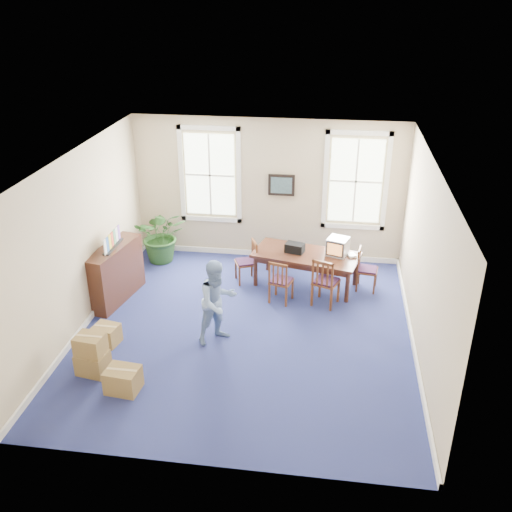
# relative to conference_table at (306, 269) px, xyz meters

# --- Properties ---
(floor) EXTENTS (6.50, 6.50, 0.00)m
(floor) POSITION_rel_conference_table_xyz_m (-0.96, -1.93, -0.36)
(floor) COLOR navy
(floor) RESTS_ON ground
(ceiling) EXTENTS (6.50, 6.50, 0.00)m
(ceiling) POSITION_rel_conference_table_xyz_m (-0.96, -1.93, 2.84)
(ceiling) COLOR white
(ceiling) RESTS_ON ground
(wall_back) EXTENTS (6.50, 0.00, 6.50)m
(wall_back) POSITION_rel_conference_table_xyz_m (-0.96, 1.32, 1.24)
(wall_back) COLOR tan
(wall_back) RESTS_ON ground
(wall_front) EXTENTS (6.50, 0.00, 6.50)m
(wall_front) POSITION_rel_conference_table_xyz_m (-0.96, -5.18, 1.24)
(wall_front) COLOR tan
(wall_front) RESTS_ON ground
(wall_left) EXTENTS (0.00, 6.50, 6.50)m
(wall_left) POSITION_rel_conference_table_xyz_m (-3.96, -1.93, 1.24)
(wall_left) COLOR tan
(wall_left) RESTS_ON ground
(wall_right) EXTENTS (0.00, 6.50, 6.50)m
(wall_right) POSITION_rel_conference_table_xyz_m (2.04, -1.93, 1.24)
(wall_right) COLOR tan
(wall_right) RESTS_ON ground
(baseboard_back) EXTENTS (6.00, 0.04, 0.12)m
(baseboard_back) POSITION_rel_conference_table_xyz_m (-0.96, 1.29, -0.30)
(baseboard_back) COLOR white
(baseboard_back) RESTS_ON ground
(baseboard_left) EXTENTS (0.04, 6.50, 0.12)m
(baseboard_left) POSITION_rel_conference_table_xyz_m (-3.93, -1.93, -0.30)
(baseboard_left) COLOR white
(baseboard_left) RESTS_ON ground
(baseboard_right) EXTENTS (0.04, 6.50, 0.12)m
(baseboard_right) POSITION_rel_conference_table_xyz_m (2.01, -1.93, -0.30)
(baseboard_right) COLOR white
(baseboard_right) RESTS_ON ground
(window_left) EXTENTS (1.40, 0.12, 2.20)m
(window_left) POSITION_rel_conference_table_xyz_m (-2.26, 1.30, 1.54)
(window_left) COLOR white
(window_left) RESTS_ON ground
(window_right) EXTENTS (1.40, 0.12, 2.20)m
(window_right) POSITION_rel_conference_table_xyz_m (0.94, 1.30, 1.54)
(window_right) COLOR white
(window_right) RESTS_ON ground
(wall_picture) EXTENTS (0.58, 0.06, 0.48)m
(wall_picture) POSITION_rel_conference_table_xyz_m (-0.66, 1.27, 1.39)
(wall_picture) COLOR black
(wall_picture) RESTS_ON ground
(conference_table) EXTENTS (2.30, 1.43, 0.73)m
(conference_table) POSITION_rel_conference_table_xyz_m (0.00, 0.00, 0.00)
(conference_table) COLOR #432215
(conference_table) RESTS_ON ground
(crt_tv) EXTENTS (0.52, 0.54, 0.36)m
(crt_tv) POSITION_rel_conference_table_xyz_m (0.63, 0.05, 0.55)
(crt_tv) COLOR #B7B7BC
(crt_tv) RESTS_ON conference_table
(game_console) EXTENTS (0.21, 0.23, 0.05)m
(game_console) POSITION_rel_conference_table_xyz_m (0.92, 0.00, 0.39)
(game_console) COLOR white
(game_console) RESTS_ON conference_table
(equipment_bag) EXTENTS (0.43, 0.33, 0.19)m
(equipment_bag) POSITION_rel_conference_table_xyz_m (-0.24, 0.05, 0.46)
(equipment_bag) COLOR black
(equipment_bag) RESTS_ON conference_table
(chair_near_left) EXTENTS (0.51, 0.51, 0.92)m
(chair_near_left) POSITION_rel_conference_table_xyz_m (-0.44, -0.73, 0.09)
(chair_near_left) COLOR brown
(chair_near_left) RESTS_ON ground
(chair_near_right) EXTENTS (0.59, 0.59, 1.02)m
(chair_near_right) POSITION_rel_conference_table_xyz_m (0.44, -0.73, 0.15)
(chair_near_right) COLOR brown
(chair_near_right) RESTS_ON ground
(chair_end_left) EXTENTS (0.53, 0.53, 0.91)m
(chair_end_left) POSITION_rel_conference_table_xyz_m (-1.26, 0.00, 0.09)
(chair_end_left) COLOR brown
(chair_end_left) RESTS_ON ground
(chair_end_right) EXTENTS (0.46, 0.46, 0.91)m
(chair_end_right) POSITION_rel_conference_table_xyz_m (1.26, -0.00, 0.09)
(chair_end_right) COLOR brown
(chair_end_right) RESTS_ON ground
(man) EXTENTS (0.95, 0.94, 1.55)m
(man) POSITION_rel_conference_table_xyz_m (-1.40, -2.25, 0.41)
(man) COLOR #7A98C7
(man) RESTS_ON ground
(credenza) EXTENTS (0.71, 1.56, 1.19)m
(credenza) POSITION_rel_conference_table_xyz_m (-3.71, -1.09, 0.23)
(credenza) COLOR #432215
(credenza) RESTS_ON ground
(brochure_rack) EXTENTS (0.41, 0.73, 0.32)m
(brochure_rack) POSITION_rel_conference_table_xyz_m (-3.69, -1.09, 0.98)
(brochure_rack) COLOR #99999E
(brochure_rack) RESTS_ON credenza
(potted_plant) EXTENTS (1.32, 1.21, 1.26)m
(potted_plant) POSITION_rel_conference_table_xyz_m (-3.29, 0.73, 0.27)
(potted_plant) COLOR #224A1C
(potted_plant) RESTS_ON ground
(cardboard_boxes) EXTENTS (1.51, 1.51, 0.74)m
(cardboard_boxes) POSITION_rel_conference_table_xyz_m (-3.05, -3.37, 0.00)
(cardboard_boxes) COLOR olive
(cardboard_boxes) RESTS_ON ground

